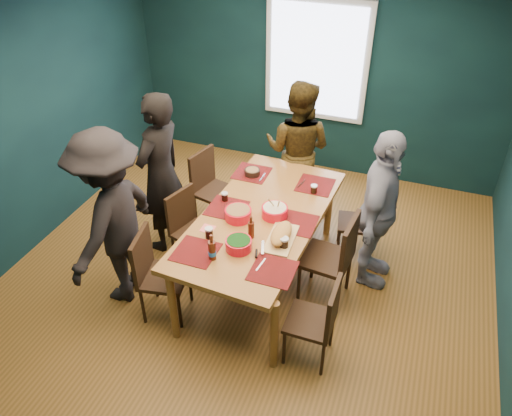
{
  "coord_description": "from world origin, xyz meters",
  "views": [
    {
      "loc": [
        1.43,
        -3.71,
        3.72
      ],
      "look_at": [
        0.09,
        -0.05,
        0.94
      ],
      "focal_mm": 35.0,
      "sensor_mm": 36.0,
      "label": 1
    }
  ],
  "objects": [
    {
      "name": "room",
      "position": [
        0.0,
        0.27,
        1.37
      ],
      "size": [
        5.01,
        5.01,
        2.71
      ],
      "color": "#92602A",
      "rests_on": "ground"
    },
    {
      "name": "dining_table",
      "position": [
        0.13,
        -0.01,
        0.75
      ],
      "size": [
        1.24,
        2.26,
        0.83
      ],
      "rotation": [
        0.0,
        0.0,
        -0.07
      ],
      "color": "#A47031",
      "rests_on": "floor"
    },
    {
      "name": "chair_left_far",
      "position": [
        -0.78,
        0.75,
        0.55
      ],
      "size": [
        0.52,
        0.52,
        0.94
      ],
      "rotation": [
        0.0,
        0.0,
        -0.24
      ],
      "color": "black",
      "rests_on": "floor"
    },
    {
      "name": "chair_left_mid",
      "position": [
        -0.69,
        -0.01,
        0.52
      ],
      "size": [
        0.5,
        0.5,
        0.89
      ],
      "rotation": [
        0.0,
        0.0,
        -0.3
      ],
      "color": "black",
      "rests_on": "floor"
    },
    {
      "name": "chair_left_near",
      "position": [
        -0.66,
        -0.78,
        0.54
      ],
      "size": [
        0.49,
        0.49,
        0.93
      ],
      "rotation": [
        0.0,
        0.0,
        0.18
      ],
      "color": "black",
      "rests_on": "floor"
    },
    {
      "name": "chair_right_far",
      "position": [
        1.04,
        0.78,
        0.49
      ],
      "size": [
        0.44,
        0.44,
        0.83
      ],
      "rotation": [
        0.0,
        0.0,
        0.18
      ],
      "color": "black",
      "rests_on": "floor"
    },
    {
      "name": "chair_right_mid",
      "position": [
        0.91,
        -0.03,
        0.59
      ],
      "size": [
        0.5,
        0.5,
        1.01
      ],
      "rotation": [
        0.0,
        0.0,
        -0.1
      ],
      "color": "black",
      "rests_on": "floor"
    },
    {
      "name": "chair_right_near",
      "position": [
        0.95,
        -0.8,
        0.52
      ],
      "size": [
        0.4,
        0.4,
        0.89
      ],
      "rotation": [
        0.0,
        0.0,
        -0.0
      ],
      "color": "black",
      "rests_on": "floor"
    },
    {
      "name": "person_far_left",
      "position": [
        -1.09,
        0.21,
        0.92
      ],
      "size": [
        0.53,
        0.73,
        1.84
      ],
      "primitive_type": "imported",
      "rotation": [
        0.0,
        0.0,
        4.56
      ],
      "color": "black",
      "rests_on": "floor"
    },
    {
      "name": "person_back",
      "position": [
        0.1,
        1.35,
        0.85
      ],
      "size": [
        0.86,
        0.69,
        1.7
      ],
      "primitive_type": "imported",
      "rotation": [
        0.0,
        0.0,
        3.08
      ],
      "color": "black",
      "rests_on": "floor"
    },
    {
      "name": "person_right",
      "position": [
        1.2,
        0.41,
        0.86
      ],
      "size": [
        0.46,
        1.03,
        1.72
      ],
      "primitive_type": "imported",
      "rotation": [
        0.0,
        0.0,
        1.53
      ],
      "color": "white",
      "rests_on": "floor"
    },
    {
      "name": "person_near_left",
      "position": [
        -1.12,
        -0.66,
        0.92
      ],
      "size": [
        0.7,
        1.2,
        1.83
      ],
      "primitive_type": "imported",
      "rotation": [
        0.0,
        0.0,
        4.69
      ],
      "color": "black",
      "rests_on": "floor"
    },
    {
      "name": "bowl_salad",
      "position": [
        -0.06,
        -0.13,
        0.89
      ],
      "size": [
        0.26,
        0.26,
        0.11
      ],
      "color": "red",
      "rests_on": "dining_table"
    },
    {
      "name": "bowl_dumpling",
      "position": [
        0.26,
        0.03,
        0.89
      ],
      "size": [
        0.26,
        0.26,
        0.24
      ],
      "color": "red",
      "rests_on": "dining_table"
    },
    {
      "name": "bowl_herbs",
      "position": [
        0.11,
        -0.55,
        0.89
      ],
      "size": [
        0.24,
        0.24,
        0.1
      ],
      "color": "red",
      "rests_on": "dining_table"
    },
    {
      "name": "cutting_board",
      "position": [
        0.43,
        -0.3,
        0.89
      ],
      "size": [
        0.29,
        0.58,
        0.13
      ],
      "rotation": [
        0.0,
        0.0,
        0.04
      ],
      "color": "tan",
      "rests_on": "dining_table"
    },
    {
      "name": "small_bowl",
      "position": [
        -0.21,
        0.66,
        0.87
      ],
      "size": [
        0.17,
        0.17,
        0.07
      ],
      "color": "black",
      "rests_on": "dining_table"
    },
    {
      "name": "beer_bottle_a",
      "position": [
        -0.06,
        -0.75,
        0.92
      ],
      "size": [
        0.07,
        0.07,
        0.26
      ],
      "color": "#43180B",
      "rests_on": "dining_table"
    },
    {
      "name": "beer_bottle_b",
      "position": [
        0.16,
        -0.36,
        0.92
      ],
      "size": [
        0.06,
        0.06,
        0.23
      ],
      "color": "#43180B",
      "rests_on": "dining_table"
    },
    {
      "name": "cola_glass_a",
      "position": [
        -0.2,
        -0.49,
        0.89
      ],
      "size": [
        0.08,
        0.08,
        0.11
      ],
      "color": "black",
      "rests_on": "dining_table"
    },
    {
      "name": "cola_glass_b",
      "position": [
        0.49,
        -0.4,
        0.89
      ],
      "size": [
        0.08,
        0.08,
        0.11
      ],
      "color": "black",
      "rests_on": "dining_table"
    },
    {
      "name": "cola_glass_c",
      "position": [
        0.51,
        0.55,
        0.88
      ],
      "size": [
        0.07,
        0.07,
        0.09
      ],
      "color": "black",
      "rests_on": "dining_table"
    },
    {
      "name": "cola_glass_d",
      "position": [
        -0.3,
        0.1,
        0.88
      ],
      "size": [
        0.07,
        0.07,
        0.09
      ],
      "color": "black",
      "rests_on": "dining_table"
    },
    {
      "name": "napkin_a",
      "position": [
        0.48,
        0.05,
        0.83
      ],
      "size": [
        0.16,
        0.16,
        0.0
      ],
      "primitive_type": "cube",
      "rotation": [
        0.0,
        0.0,
        0.02
      ],
      "color": "#FF6E6B",
      "rests_on": "dining_table"
    },
    {
      "name": "napkin_b",
      "position": [
        -0.27,
        -0.38,
        0.83
      ],
      "size": [
        0.13,
        0.13,
        0.0
      ],
      "primitive_type": "cube",
      "rotation": [
        0.0,
        0.0,
        -0.02
      ],
      "color": "#FF6E6B",
      "rests_on": "dining_table"
    },
    {
      "name": "napkin_c",
      "position": [
        0.42,
        -0.74,
        0.83
      ],
      "size": [
        0.15,
        0.15,
        0.0
      ],
      "primitive_type": "cube",
      "rotation": [
        0.0,
        0.0,
        0.04
      ],
      "color": "#FF6E6B",
      "rests_on": "dining_table"
    }
  ]
}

